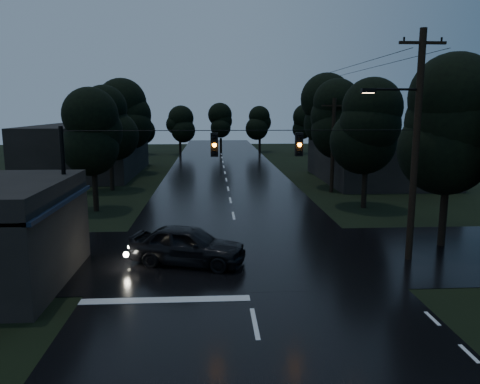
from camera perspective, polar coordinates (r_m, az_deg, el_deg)
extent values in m
cube|color=black|center=(39.34, -1.46, 0.37)|extent=(12.00, 120.00, 0.02)
cube|color=black|center=(21.84, 0.15, -7.73)|extent=(60.00, 9.00, 0.02)
cube|color=black|center=(18.97, -20.86, -1.19)|extent=(0.30, 7.00, 0.15)
cylinder|color=black|center=(16.72, -24.22, -8.94)|extent=(0.10, 0.10, 3.00)
cylinder|color=black|center=(22.19, -18.79, -3.97)|extent=(0.10, 0.10, 3.00)
cube|color=#FFD966|center=(17.74, -22.30, -4.36)|extent=(0.06, 1.60, 0.50)
cube|color=#FFD966|center=(20.24, -19.87, -2.46)|extent=(0.06, 1.20, 0.50)
cube|color=black|center=(45.61, 16.26, 4.12)|extent=(10.00, 14.00, 4.40)
cube|color=black|center=(50.55, -18.01, 4.92)|extent=(10.00, 16.00, 5.00)
cylinder|color=black|center=(21.67, 20.62, 4.99)|extent=(0.30, 0.30, 10.00)
cube|color=black|center=(21.77, 21.38, 16.59)|extent=(2.00, 0.12, 0.12)
cylinder|color=black|center=(21.19, 18.28, 11.80)|extent=(2.20, 0.10, 0.10)
cube|color=black|center=(20.82, 15.39, 11.84)|extent=(0.60, 0.25, 0.18)
cube|color=#FFB266|center=(20.82, 15.38, 11.57)|extent=(0.45, 0.18, 0.03)
cylinder|color=black|center=(38.08, 11.26, 5.54)|extent=(0.30, 0.30, 7.50)
cube|color=black|center=(37.97, 11.43, 10.28)|extent=(2.00, 0.12, 0.12)
cylinder|color=black|center=(21.03, -20.52, -0.66)|extent=(0.18, 0.18, 6.00)
cylinder|color=black|center=(19.80, 0.34, 7.53)|extent=(15.00, 0.03, 0.03)
cube|color=black|center=(19.80, -3.15, 5.77)|extent=(0.32, 0.25, 1.00)
sphere|color=orange|center=(19.65, -3.14, 5.74)|extent=(0.18, 0.18, 0.18)
cube|color=black|center=(20.14, 7.20, 5.78)|extent=(0.32, 0.25, 1.00)
sphere|color=orange|center=(19.99, 7.28, 5.75)|extent=(0.18, 0.18, 0.18)
cylinder|color=black|center=(25.07, 23.50, -2.92)|extent=(0.36, 0.36, 2.80)
sphere|color=black|center=(24.57, 24.06, 4.83)|extent=(4.48, 4.48, 4.48)
sphere|color=black|center=(24.50, 24.27, 7.62)|extent=(4.48, 4.48, 4.48)
sphere|color=black|center=(24.50, 24.48, 10.42)|extent=(4.48, 4.48, 4.48)
cylinder|color=black|center=(32.17, -17.21, -0.10)|extent=(0.36, 0.36, 2.45)
sphere|color=black|center=(31.79, -17.49, 5.19)|extent=(3.92, 3.92, 3.92)
sphere|color=black|center=(31.73, -17.59, 7.07)|extent=(3.92, 3.92, 3.92)
sphere|color=black|center=(31.70, -17.69, 8.97)|extent=(3.92, 3.92, 3.92)
cylinder|color=black|center=(39.99, -15.36, 2.07)|extent=(0.36, 0.36, 2.62)
sphere|color=black|center=(39.68, -15.58, 6.63)|extent=(4.20, 4.20, 4.20)
sphere|color=black|center=(39.64, -15.66, 8.25)|extent=(4.20, 4.20, 4.20)
sphere|color=black|center=(39.62, -15.74, 9.88)|extent=(4.20, 4.20, 4.20)
cylinder|color=black|center=(49.83, -13.70, 3.79)|extent=(0.36, 0.36, 2.80)
sphere|color=black|center=(49.58, -13.86, 7.70)|extent=(4.48, 4.48, 4.48)
sphere|color=black|center=(49.55, -13.92, 9.08)|extent=(4.48, 4.48, 4.48)
sphere|color=black|center=(49.55, -13.98, 10.47)|extent=(4.48, 4.48, 4.48)
cylinder|color=black|center=(32.86, 14.91, 0.39)|extent=(0.36, 0.36, 2.62)
sphere|color=black|center=(32.49, 15.16, 5.93)|extent=(4.20, 4.20, 4.20)
sphere|color=black|center=(32.43, 15.26, 7.91)|extent=(4.20, 4.20, 4.20)
sphere|color=black|center=(32.41, 15.35, 9.90)|extent=(4.20, 4.20, 4.20)
cylinder|color=black|center=(40.59, 12.22, 2.44)|extent=(0.36, 0.36, 2.80)
sphere|color=black|center=(40.28, 12.40, 7.24)|extent=(4.48, 4.48, 4.48)
sphere|color=black|center=(40.24, 12.47, 8.95)|extent=(4.48, 4.48, 4.48)
sphere|color=black|center=(40.24, 12.53, 10.65)|extent=(4.48, 4.48, 4.48)
cylinder|color=black|center=(50.35, 9.85, 4.10)|extent=(0.36, 0.36, 2.97)
sphere|color=black|center=(50.10, 9.98, 8.21)|extent=(4.76, 4.76, 4.76)
sphere|color=black|center=(50.07, 10.02, 9.66)|extent=(4.76, 4.76, 4.76)
sphere|color=black|center=(50.08, 10.07, 11.12)|extent=(4.76, 4.76, 4.76)
imported|color=black|center=(20.57, -6.38, -6.43)|extent=(5.42, 3.39, 1.72)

